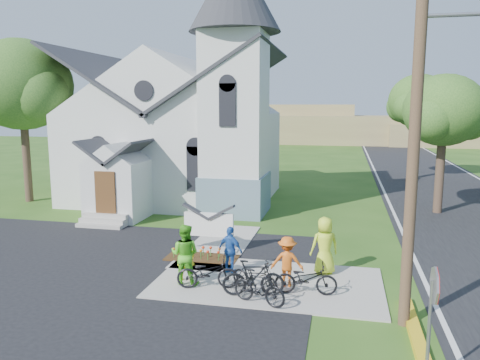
% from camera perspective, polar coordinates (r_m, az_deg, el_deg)
% --- Properties ---
extents(ground, '(120.00, 120.00, 0.00)m').
position_cam_1_polar(ground, '(14.80, -2.78, -12.68)').
color(ground, '#2A5017').
rests_on(ground, ground).
extents(road, '(8.00, 90.00, 0.02)m').
position_cam_1_polar(road, '(29.46, 24.74, -2.47)').
color(road, black).
rests_on(road, ground).
extents(sidewalk, '(7.00, 4.00, 0.05)m').
position_cam_1_polar(sidewalk, '(14.95, 3.42, -12.36)').
color(sidewalk, '#A59E95').
rests_on(sidewalk, ground).
extents(church, '(12.35, 12.00, 13.00)m').
position_cam_1_polar(church, '(27.31, -7.09, 8.52)').
color(church, silver).
rests_on(church, ground).
extents(church_sign, '(2.20, 0.40, 1.70)m').
position_cam_1_polar(church_sign, '(17.72, -3.83, -5.51)').
color(church_sign, '#A59E95').
rests_on(church_sign, ground).
extents(flower_bed, '(2.60, 1.10, 0.07)m').
position_cam_1_polar(flower_bed, '(17.18, -4.65, -9.44)').
color(flower_bed, '#33200E').
rests_on(flower_bed, ground).
extents(utility_pole, '(3.45, 0.28, 10.00)m').
position_cam_1_polar(utility_pole, '(11.87, 20.98, 8.08)').
color(utility_pole, '#473423').
rests_on(utility_pole, ground).
extents(stop_sign, '(0.11, 0.76, 2.48)m').
position_cam_1_polar(stop_sign, '(9.94, 22.46, -13.53)').
color(stop_sign, gray).
rests_on(stop_sign, ground).
extents(tree_lot_corner, '(5.60, 5.60, 9.15)m').
position_cam_1_polar(tree_lot_corner, '(29.22, -25.11, 10.44)').
color(tree_lot_corner, '#3B2B20').
rests_on(tree_lot_corner, ground).
extents(tree_road_near, '(4.00, 4.00, 7.05)m').
position_cam_1_polar(tree_road_near, '(25.71, 23.61, 7.71)').
color(tree_road_near, '#3B2B20').
rests_on(tree_road_near, ground).
extents(tree_road_mid, '(4.40, 4.40, 7.80)m').
position_cam_1_polar(tree_road_mid, '(37.63, 20.96, 8.95)').
color(tree_road_mid, '#3B2B20').
rests_on(tree_road_mid, ground).
extents(distant_hills, '(61.00, 10.00, 5.60)m').
position_cam_1_polar(distant_hills, '(69.66, 12.35, 6.16)').
color(distant_hills, olive).
rests_on(distant_hills, ground).
extents(cyclist_0, '(0.63, 0.50, 1.54)m').
position_cam_1_polar(cyclist_0, '(14.89, -6.66, -9.25)').
color(cyclist_0, yellow).
rests_on(cyclist_0, sidewalk).
extents(bike_0, '(1.94, 1.04, 0.97)m').
position_cam_1_polar(bike_0, '(14.30, -3.98, -11.20)').
color(bike_0, black).
rests_on(bike_0, sidewalk).
extents(cyclist_1, '(0.95, 0.76, 1.88)m').
position_cam_1_polar(cyclist_1, '(14.57, -6.74, -8.97)').
color(cyclist_1, '#4FBB23').
rests_on(cyclist_1, sidewalk).
extents(bike_1, '(1.86, 0.88, 1.07)m').
position_cam_1_polar(bike_1, '(13.71, 1.63, -11.85)').
color(bike_1, black).
rests_on(bike_1, sidewalk).
extents(cyclist_2, '(0.99, 0.70, 1.55)m').
position_cam_1_polar(cyclist_2, '(15.41, -1.16, -8.51)').
color(cyclist_2, '#2255AB').
rests_on(cyclist_2, sidewalk).
extents(bike_2, '(1.68, 1.16, 0.84)m').
position_cam_1_polar(bike_2, '(14.17, 1.80, -11.66)').
color(bike_2, black).
rests_on(bike_2, sidewalk).
extents(cyclist_3, '(1.02, 0.62, 1.54)m').
position_cam_1_polar(cyclist_3, '(14.42, 5.76, -9.84)').
color(cyclist_3, '#D65E17').
rests_on(cyclist_3, sidewalk).
extents(bike_3, '(1.68, 0.98, 0.97)m').
position_cam_1_polar(bike_3, '(13.20, 2.34, -12.95)').
color(bike_3, black).
rests_on(bike_3, sidewalk).
extents(cyclist_4, '(1.08, 0.90, 1.89)m').
position_cam_1_polar(cyclist_4, '(15.55, 10.28, -7.86)').
color(cyclist_4, '#C2E22A').
rests_on(cyclist_4, sidewalk).
extents(bike_4, '(1.86, 0.81, 0.95)m').
position_cam_1_polar(bike_4, '(13.97, 8.03, -11.82)').
color(bike_4, black).
rests_on(bike_4, sidewalk).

